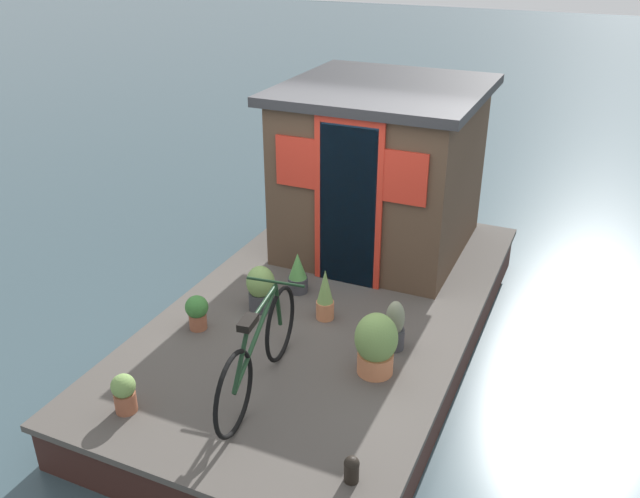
# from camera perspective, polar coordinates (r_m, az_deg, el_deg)

# --- Properties ---
(ground_plane) EXTENTS (60.00, 60.00, 0.00)m
(ground_plane) POSITION_cam_1_polar(r_m,az_deg,el_deg) (6.94, 0.68, -8.13)
(ground_plane) COLOR #384C54
(houseboat_deck) EXTENTS (5.18, 2.84, 0.48)m
(houseboat_deck) POSITION_cam_1_polar(r_m,az_deg,el_deg) (6.80, 0.69, -6.44)
(houseboat_deck) COLOR #4C4742
(houseboat_deck) RESTS_ON ground_plane
(houseboat_cabin) EXTENTS (2.16, 2.10, 1.88)m
(houseboat_cabin) POSITION_cam_1_polar(r_m,az_deg,el_deg) (7.53, 5.24, 6.86)
(houseboat_cabin) COLOR #4C3828
(houseboat_cabin) RESTS_ON houseboat_deck
(bicycle) EXTENTS (1.64, 0.50, 0.80)m
(bicycle) POSITION_cam_1_polar(r_m,az_deg,el_deg) (5.36, -5.25, -8.76)
(bicycle) COLOR black
(bicycle) RESTS_ON houseboat_deck
(potted_plant_basil) EXTENTS (0.19, 0.19, 0.33)m
(potted_plant_basil) POSITION_cam_1_polar(r_m,az_deg,el_deg) (5.46, -16.37, -11.67)
(potted_plant_basil) COLOR #935138
(potted_plant_basil) RESTS_ON houseboat_deck
(potted_plant_thyme) EXTENTS (0.17, 0.17, 0.52)m
(potted_plant_thyme) POSITION_cam_1_polar(r_m,az_deg,el_deg) (6.32, 0.44, -3.99)
(potted_plant_thyme) COLOR #C6754C
(potted_plant_thyme) RESTS_ON houseboat_deck
(potted_plant_mint) EXTENTS (0.18, 0.18, 0.48)m
(potted_plant_mint) POSITION_cam_1_polar(r_m,az_deg,el_deg) (5.95, 6.40, -6.59)
(potted_plant_mint) COLOR #38383D
(potted_plant_mint) RESTS_ON houseboat_deck
(potted_plant_succulent) EXTENTS (0.22, 0.22, 0.34)m
(potted_plant_succulent) POSITION_cam_1_polar(r_m,az_deg,el_deg) (6.31, -10.45, -5.23)
(potted_plant_succulent) COLOR #935138
(potted_plant_succulent) RESTS_ON houseboat_deck
(potted_plant_ivy) EXTENTS (0.28, 0.28, 0.46)m
(potted_plant_ivy) POSITION_cam_1_polar(r_m,az_deg,el_deg) (6.50, -5.08, -3.32)
(potted_plant_ivy) COLOR #38383D
(potted_plant_ivy) RESTS_ON houseboat_deck
(potted_plant_geranium) EXTENTS (0.36, 0.36, 0.56)m
(potted_plant_geranium) POSITION_cam_1_polar(r_m,az_deg,el_deg) (5.60, 4.80, -8.06)
(potted_plant_geranium) COLOR #C6754C
(potted_plant_geranium) RESTS_ON houseboat_deck
(potted_plant_lavender) EXTENTS (0.21, 0.21, 0.43)m
(potted_plant_lavender) POSITION_cam_1_polar(r_m,az_deg,el_deg) (6.80, -1.91, -2.10)
(potted_plant_lavender) COLOR #38383D
(potted_plant_lavender) RESTS_ON houseboat_deck
(mooring_bollard) EXTENTS (0.11, 0.11, 0.20)m
(mooring_bollard) POSITION_cam_1_polar(r_m,az_deg,el_deg) (4.75, 2.71, -18.20)
(mooring_bollard) COLOR black
(mooring_bollard) RESTS_ON houseboat_deck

